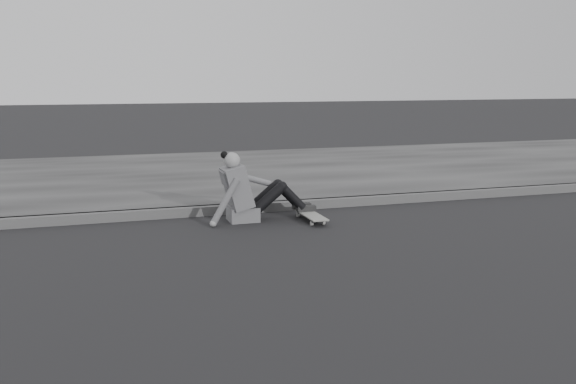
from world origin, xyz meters
name	(u,v)px	position (x,y,z in m)	size (l,w,h in m)	color
ground	(450,254)	(0.00, 0.00, 0.00)	(80.00, 80.00, 0.00)	black
curb	(349,202)	(0.00, 2.58, 0.06)	(24.00, 0.16, 0.12)	#484848
sidewalk	(284,172)	(0.00, 5.60, 0.06)	(24.00, 6.00, 0.12)	#343434
skateboard	(310,215)	(-0.83, 1.86, 0.07)	(0.20, 0.78, 0.09)	#9C9C97
seated_woman	(248,192)	(-1.57, 2.10, 0.36)	(1.38, 0.46, 0.88)	#5A5A5C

